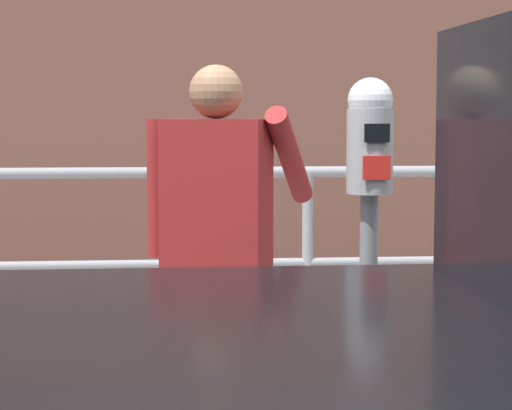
{
  "coord_description": "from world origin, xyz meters",
  "views": [
    {
      "loc": [
        -0.72,
        -3.26,
        1.55
      ],
      "look_at": [
        -0.4,
        0.56,
        1.19
      ],
      "focal_mm": 69.61,
      "sensor_mm": 36.0,
      "label": 1
    }
  ],
  "objects": [
    {
      "name": "parking_meter",
      "position": [
        0.03,
        0.49,
        1.26
      ],
      "size": [
        0.18,
        0.19,
        1.55
      ],
      "rotation": [
        0.0,
        0.0,
        3.23
      ],
      "color": "slate",
      "rests_on": "sidewalk_curb"
    },
    {
      "name": "background_railing",
      "position": [
        0.0,
        2.02,
        0.94
      ],
      "size": [
        24.06,
        0.06,
        1.12
      ],
      "color": "gray",
      "rests_on": "sidewalk_curb"
    },
    {
      "name": "backdrop_wall",
      "position": [
        0.0,
        5.13,
        1.82
      ],
      "size": [
        32.0,
        0.5,
        3.63
      ],
      "primitive_type": "cube",
      "color": "brown",
      "rests_on": "ground"
    },
    {
      "name": "pedestrian_at_meter",
      "position": [
        -0.55,
        0.7,
        1.04
      ],
      "size": [
        0.72,
        0.52,
        1.6
      ],
      "rotation": [
        0.0,
        0.0,
        -0.37
      ],
      "color": "#1E233F",
      "rests_on": "sidewalk_curb"
    }
  ]
}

